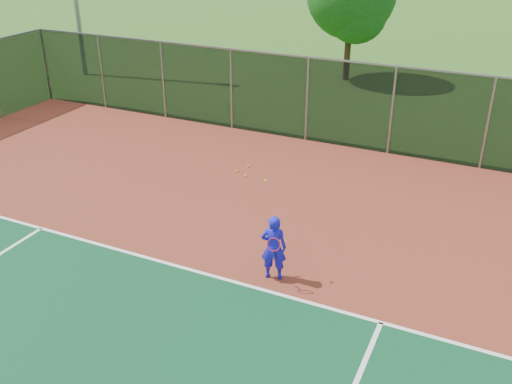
# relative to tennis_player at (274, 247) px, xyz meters

# --- Properties ---
(court_apron) EXTENTS (30.00, 20.00, 0.02)m
(court_apron) POSITION_rel_tennis_player_xyz_m (0.62, -1.56, -0.80)
(court_apron) COLOR maroon
(court_apron) RESTS_ON ground
(fence_back) EXTENTS (30.00, 0.06, 3.03)m
(fence_back) POSITION_rel_tennis_player_xyz_m (0.62, 8.44, 0.75)
(fence_back) COLOR black
(fence_back) RESTS_ON court_apron
(tennis_player) EXTENTS (0.65, 0.67, 2.35)m
(tennis_player) POSITION_rel_tennis_player_xyz_m (0.00, 0.00, 0.00)
(tennis_player) COLOR #1A16D2
(tennis_player) RESTS_ON court_apron
(practice_ball_0) EXTENTS (0.07, 0.07, 0.07)m
(practice_ball_0) POSITION_rel_tennis_player_xyz_m (-3.36, 4.84, -0.75)
(practice_ball_0) COLOR yellow
(practice_ball_0) RESTS_ON court_apron
(practice_ball_1) EXTENTS (0.07, 0.07, 0.07)m
(practice_ball_1) POSITION_rel_tennis_player_xyz_m (-3.19, 5.34, -0.75)
(practice_ball_1) COLOR yellow
(practice_ball_1) RESTS_ON court_apron
(practice_ball_2) EXTENTS (0.07, 0.07, 0.07)m
(practice_ball_2) POSITION_rel_tennis_player_xyz_m (-2.94, 4.61, -0.75)
(practice_ball_2) COLOR yellow
(practice_ball_2) RESTS_ON court_apron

